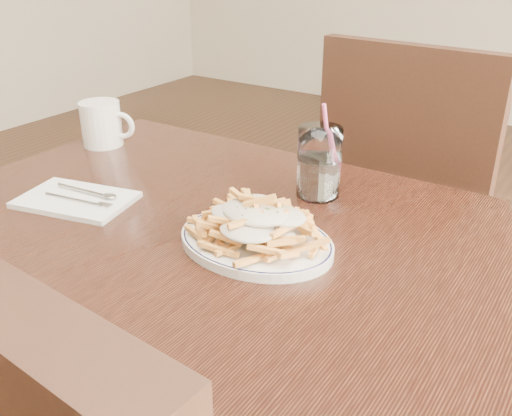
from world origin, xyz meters
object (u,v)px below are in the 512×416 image
Objects in this scene: table at (232,270)px; coffee_mug at (102,124)px; chair_far at (412,198)px; fries_plate at (256,241)px; loaded_fries at (256,218)px; water_glass at (319,166)px.

table is 0.57m from coffee_mug.
fries_plate is at bearing -91.63° from chair_far.
water_glass is (-0.01, 0.24, 0.01)m from loaded_fries.
chair_far reaches higher than water_glass.
fries_plate is at bearing -16.86° from table.
loaded_fries is at bearing -26.57° from fries_plate.
chair_far is at bearing 88.37° from loaded_fries.
fries_plate is 0.62m from coffee_mug.
fries_plate is 2.28× the size of coffee_mug.
coffee_mug reaches higher than loaded_fries.
water_glass is (0.05, 0.22, 0.14)m from table.
table is 0.26m from water_glass.
fries_plate is at bearing -86.83° from water_glass.
loaded_fries is (0.00, -0.00, 0.04)m from fries_plate.
loaded_fries is 0.62m from coffee_mug.
table is at bearing 163.14° from fries_plate.
loaded_fries is 1.26× the size of water_glass.
coffee_mug is at bearing 160.01° from loaded_fries.
coffee_mug is (-0.60, -0.53, 0.24)m from chair_far.
loaded_fries is 0.24m from water_glass.
water_glass is (-0.03, -0.51, 0.25)m from chair_far.
chair_far is at bearing 41.34° from coffee_mug.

